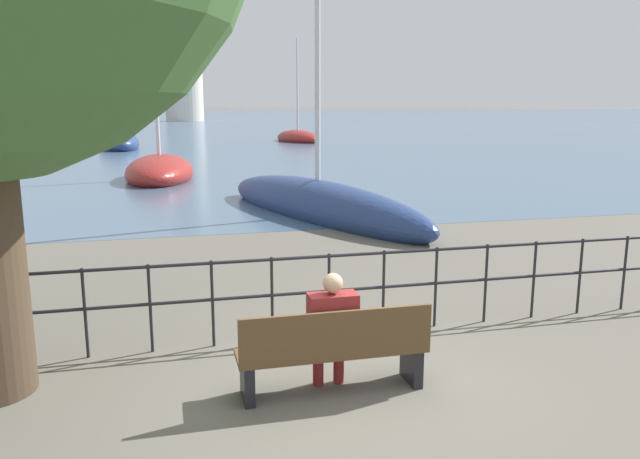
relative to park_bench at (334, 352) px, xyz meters
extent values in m
plane|color=#605B51|center=(0.00, 0.06, -0.44)|extent=(1000.00, 1000.00, 0.00)
cube|color=#47607A|center=(0.00, 158.01, -0.43)|extent=(600.00, 300.00, 0.01)
cube|color=brown|center=(0.00, 0.06, -0.01)|extent=(1.90, 0.45, 0.05)
cube|color=brown|center=(0.00, -0.14, 0.24)|extent=(1.90, 0.04, 0.45)
cube|color=black|center=(-0.85, 0.06, -0.24)|extent=(0.10, 0.41, 0.40)
cube|color=black|center=(0.85, 0.06, -0.24)|extent=(0.10, 0.41, 0.40)
cylinder|color=maroon|center=(-0.10, 0.22, -0.21)|extent=(0.11, 0.11, 0.45)
cylinder|color=maroon|center=(0.11, 0.22, -0.21)|extent=(0.11, 0.11, 0.45)
cube|color=maroon|center=(0.00, 0.13, 0.06)|extent=(0.41, 0.26, 0.14)
cube|color=maroon|center=(0.00, 0.04, 0.30)|extent=(0.48, 0.24, 0.57)
sphere|color=tan|center=(0.00, 0.04, 0.69)|extent=(0.20, 0.20, 0.20)
cylinder|color=black|center=(-3.19, 1.53, 0.09)|extent=(0.04, 0.04, 1.05)
cylinder|color=black|center=(-2.48, 1.53, 0.09)|extent=(0.04, 0.04, 1.05)
cylinder|color=black|center=(-1.77, 1.53, 0.09)|extent=(0.04, 0.04, 1.05)
cylinder|color=black|center=(-1.06, 1.53, 0.09)|extent=(0.04, 0.04, 1.05)
cylinder|color=black|center=(-0.35, 1.53, 0.09)|extent=(0.04, 0.04, 1.05)
cylinder|color=black|center=(0.35, 1.53, 0.09)|extent=(0.04, 0.04, 1.05)
cylinder|color=black|center=(1.06, 1.53, 0.09)|extent=(0.04, 0.04, 1.05)
cylinder|color=black|center=(1.77, 1.53, 0.09)|extent=(0.04, 0.04, 1.05)
cylinder|color=black|center=(2.48, 1.53, 0.09)|extent=(0.04, 0.04, 1.05)
cylinder|color=black|center=(3.19, 1.53, 0.09)|extent=(0.04, 0.04, 1.05)
cylinder|color=black|center=(3.90, 1.53, 0.09)|extent=(0.04, 0.04, 1.05)
cylinder|color=black|center=(4.61, 1.53, 0.09)|extent=(0.04, 0.04, 1.05)
cylinder|color=black|center=(0.00, 1.53, 0.58)|extent=(13.47, 0.04, 0.04)
cylinder|color=black|center=(0.00, 1.53, 0.14)|extent=(13.47, 0.04, 0.04)
ellipsoid|color=maroon|center=(8.33, 41.20, -0.18)|extent=(3.55, 5.88, 1.27)
cylinder|color=silver|center=(8.33, 41.20, 3.67)|extent=(0.14, 0.14, 6.93)
ellipsoid|color=navy|center=(2.24, 9.83, -0.17)|extent=(4.40, 8.91, 1.32)
cylinder|color=silver|center=(2.24, 9.83, 3.41)|extent=(0.14, 0.14, 6.38)
ellipsoid|color=maroon|center=(-1.74, 18.94, -0.17)|extent=(2.94, 5.85, 1.34)
cylinder|color=silver|center=(-1.74, 18.94, 3.26)|extent=(0.14, 0.14, 6.05)
ellipsoid|color=navy|center=(-4.39, 36.75, -0.09)|extent=(3.38, 6.98, 1.73)
cylinder|color=silver|center=(-4.39, 36.75, 4.95)|extent=(0.14, 0.14, 9.03)
cylinder|color=silver|center=(2.02, 101.67, 8.63)|extent=(6.17, 6.17, 18.14)
camera|label=1|loc=(-1.52, -5.58, 2.40)|focal=35.00mm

